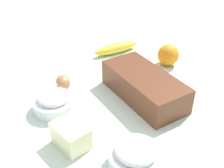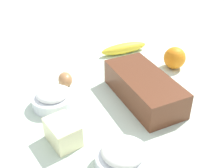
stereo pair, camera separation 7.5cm
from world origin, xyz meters
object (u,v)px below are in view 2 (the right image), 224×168
object	(u,v)px
flour_bowl	(123,157)
banana	(124,48)
sugar_bowl	(53,98)
orange_fruit	(175,58)
butter_block	(63,132)
loaf_pan	(144,87)
egg_near_butter	(65,80)

from	to	relation	value
flour_bowl	banana	bearing A→B (deg)	-28.19
sugar_bowl	orange_fruit	size ratio (longest dim) A/B	1.57
banana	orange_fruit	xyz separation A→B (m)	(-0.18, -0.11, 0.02)
sugar_bowl	butter_block	size ratio (longest dim) A/B	1.35
sugar_bowl	banana	world-z (taller)	sugar_bowl
flour_bowl	orange_fruit	distance (m)	0.50
orange_fruit	flour_bowl	bearing A→B (deg)	130.53
loaf_pan	butter_block	bearing A→B (deg)	104.19
egg_near_butter	butter_block	bearing A→B (deg)	160.70
flour_bowl	orange_fruit	world-z (taller)	orange_fruit
flour_bowl	orange_fruit	xyz separation A→B (m)	(0.32, -0.38, 0.01)
butter_block	sugar_bowl	bearing A→B (deg)	-7.03
banana	egg_near_butter	bearing A→B (deg)	114.04
sugar_bowl	loaf_pan	bearing A→B (deg)	-108.51
sugar_bowl	banana	bearing A→B (deg)	-58.41
sugar_bowl	egg_near_butter	xyz separation A→B (m)	(0.09, -0.07, -0.00)
loaf_pan	butter_block	size ratio (longest dim) A/B	3.12
orange_fruit	egg_near_butter	world-z (taller)	orange_fruit
loaf_pan	flour_bowl	size ratio (longest dim) A/B	2.28
banana	orange_fruit	bearing A→B (deg)	-149.38
sugar_bowl	egg_near_butter	size ratio (longest dim) A/B	2.05
banana	orange_fruit	world-z (taller)	orange_fruit
banana	butter_block	xyz separation A→B (m)	(-0.37, 0.37, 0.01)
sugar_bowl	butter_block	xyz separation A→B (m)	(-0.16, 0.02, 0.00)
orange_fruit	egg_near_butter	size ratio (longest dim) A/B	1.31
loaf_pan	banana	world-z (taller)	loaf_pan
banana	loaf_pan	bearing A→B (deg)	162.93
banana	butter_block	world-z (taller)	butter_block
loaf_pan	sugar_bowl	bearing A→B (deg)	71.32
flour_bowl	banana	xyz separation A→B (m)	(0.50, -0.27, -0.01)
butter_block	egg_near_butter	bearing A→B (deg)	-19.30
loaf_pan	orange_fruit	bearing A→B (deg)	-59.65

